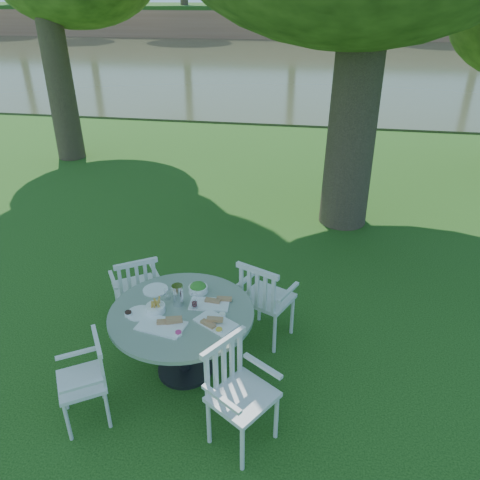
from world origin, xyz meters
TOP-DOWN VIEW (x-y plane):
  - ground at (0.00, 0.00)m, footprint 140.00×140.00m
  - table at (-0.34, -1.14)m, footprint 1.39×1.39m
  - chair_ne at (0.37, -0.53)m, footprint 0.64×0.63m
  - chair_nw at (-1.04, -0.52)m, footprint 0.63×0.62m
  - chair_sw at (-0.98, -1.83)m, footprint 0.57×0.58m
  - chair_se at (0.29, -1.81)m, footprint 0.65×0.66m
  - tableware at (-0.38, -1.08)m, footprint 1.10×0.86m
  - river at (0.00, 23.00)m, footprint 100.00×28.00m

SIDE VIEW (x-z plane):
  - ground at x=0.00m, z-range 0.00..0.00m
  - river at x=0.00m, z-range -0.06..0.06m
  - chair_sw at x=-0.98m, z-range 0.07..0.92m
  - chair_nw at x=-1.04m, z-range 0.08..1.01m
  - chair_se at x=0.29m, z-range 0.09..1.06m
  - chair_ne at x=0.37m, z-range 0.09..1.07m
  - table at x=-0.34m, z-range 0.23..0.97m
  - tableware at x=-0.38m, z-range 0.67..0.89m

